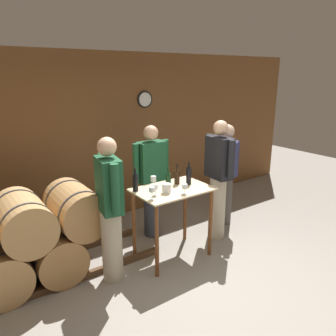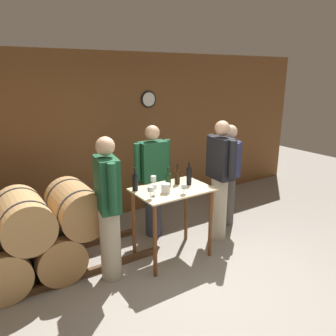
{
  "view_description": "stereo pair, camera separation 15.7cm",
  "coord_description": "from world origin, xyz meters",
  "views": [
    {
      "loc": [
        -2.26,
        -2.27,
        2.37
      ],
      "look_at": [
        0.06,
        0.98,
        1.21
      ],
      "focal_mm": 35.0,
      "sensor_mm": 36.0,
      "label": 1
    },
    {
      "loc": [
        -2.13,
        -2.36,
        2.37
      ],
      "look_at": [
        0.06,
        0.98,
        1.21
      ],
      "focal_mm": 35.0,
      "sensor_mm": 36.0,
      "label": 2
    }
  ],
  "objects": [
    {
      "name": "ice_bucket",
      "position": [
        -0.09,
        0.81,
        1.01
      ],
      "size": [
        0.11,
        0.11,
        0.12
      ],
      "color": "silver",
      "rests_on": "tasting_table"
    },
    {
      "name": "wine_glass_far_side",
      "position": [
        0.07,
        0.65,
        1.05
      ],
      "size": [
        0.07,
        0.07,
        0.13
      ],
      "color": "silver",
      "rests_on": "tasting_table"
    },
    {
      "name": "wine_bottle_right",
      "position": [
        0.34,
        0.9,
        1.08
      ],
      "size": [
        0.07,
        0.07,
        0.3
      ],
      "color": "black",
      "rests_on": "tasting_table"
    },
    {
      "name": "person_visitor_bearded",
      "position": [
        0.16,
        1.54,
        0.88
      ],
      "size": [
        0.59,
        0.24,
        1.67
      ],
      "color": "#333847",
      "rests_on": "ground_plane"
    },
    {
      "name": "person_visitor_near_door",
      "position": [
        1.35,
        1.23,
        0.85
      ],
      "size": [
        0.34,
        0.56,
        1.62
      ],
      "color": "#4C4742",
      "rests_on": "ground_plane"
    },
    {
      "name": "tasting_table",
      "position": [
        0.06,
        0.88,
        0.74
      ],
      "size": [
        0.97,
        0.66,
        0.96
      ],
      "color": "beige",
      "rests_on": "ground_plane"
    },
    {
      "name": "barrel_rack",
      "position": [
        -1.79,
        1.39,
        0.52
      ],
      "size": [
        3.74,
        0.83,
        1.08
      ],
      "color": "#4C331E",
      "rests_on": "ground_plane"
    },
    {
      "name": "wine_bottle_far_left",
      "position": [
        -0.37,
        1.08,
        1.07
      ],
      "size": [
        0.07,
        0.07,
        0.3
      ],
      "color": "black",
      "rests_on": "tasting_table"
    },
    {
      "name": "ground_plane",
      "position": [
        0.0,
        0.0,
        0.0
      ],
      "size": [
        14.0,
        14.0,
        0.0
      ],
      "primitive_type": "plane",
      "color": "gray"
    },
    {
      "name": "wine_bottle_left",
      "position": [
        0.04,
        0.96,
        1.06
      ],
      "size": [
        0.07,
        0.07,
        0.27
      ],
      "color": "black",
      "rests_on": "tasting_table"
    },
    {
      "name": "wine_glass_near_left",
      "position": [
        -0.34,
        0.74,
        1.07
      ],
      "size": [
        0.07,
        0.07,
        0.15
      ],
      "color": "silver",
      "rests_on": "tasting_table"
    },
    {
      "name": "person_visitor_with_scarf",
      "position": [
        -0.81,
        0.88,
        0.91
      ],
      "size": [
        0.29,
        0.58,
        1.72
      ],
      "color": "#B7AD93",
      "rests_on": "ground_plane"
    },
    {
      "name": "wine_glass_near_right",
      "position": [
        -0.1,
        1.08,
        1.06
      ],
      "size": [
        0.07,
        0.07,
        0.14
      ],
      "color": "silver",
      "rests_on": "tasting_table"
    },
    {
      "name": "wine_glass_near_center",
      "position": [
        -0.24,
        0.82,
        1.05
      ],
      "size": [
        0.06,
        0.06,
        0.13
      ],
      "color": "silver",
      "rests_on": "tasting_table"
    },
    {
      "name": "back_wall",
      "position": [
        0.0,
        2.54,
        1.35
      ],
      "size": [
        8.4,
        0.08,
        2.7
      ],
      "color": "brown",
      "rests_on": "ground_plane"
    },
    {
      "name": "person_host",
      "position": [
        0.91,
        0.93,
        0.93
      ],
      "size": [
        0.25,
        0.59,
        1.75
      ],
      "color": "#B7AD93",
      "rests_on": "ground_plane"
    },
    {
      "name": "wine_bottle_center",
      "position": [
        0.22,
        1.0,
        1.06
      ],
      "size": [
        0.07,
        0.07,
        0.27
      ],
      "color": "black",
      "rests_on": "tasting_table"
    }
  ]
}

